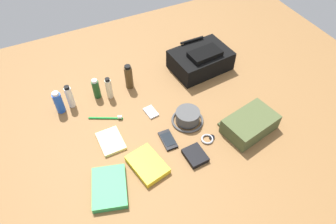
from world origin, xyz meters
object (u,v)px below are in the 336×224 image
Objects in this scene: lotion_bottle at (109,88)px; wristwatch at (208,139)px; notepad at (111,141)px; backpack at (201,60)px; paperback_novel at (109,188)px; wallet at (195,155)px; deodorant_spray at (59,102)px; travel_guidebook at (147,165)px; toothpaste_tube at (70,97)px; bucket_hat at (188,117)px; toothbrush at (108,118)px; toiletry_pouch at (249,124)px; cologne_bottle at (129,77)px; shampoo_bottle at (96,89)px; media_player at (151,112)px; cell_phone at (168,140)px.

lotion_bottle reaches higher than wristwatch.
backpack is at bearing 23.01° from notepad.
paperback_novel reaches higher than wallet.
deodorant_spray is 0.59m from travel_guidebook.
toothpaste_tube reaches higher than wallet.
bucket_hat is 1.02× the size of toothbrush.
toiletry_pouch is 0.70m from cologne_bottle.
bucket_hat is 0.71× the size of paperback_novel.
lotion_bottle is (0.06, -0.03, 0.01)m from shampoo_bottle.
lotion_bottle is 1.88× the size of wristwatch.
media_player is (-0.40, 0.32, -0.04)m from toiletry_pouch.
toiletry_pouch is 2.03× the size of toothpaste_tube.
notepad is (-0.03, -0.15, 0.00)m from toothbrush.
deodorant_spray is (-0.84, 0.02, 0.00)m from backpack.
shampoo_bottle is 0.19m from cologne_bottle.
wristwatch is at bearing 4.92° from paperback_novel.
deodorant_spray is 0.57× the size of paperback_novel.
toiletry_pouch is at bearing -19.91° from notepad.
wallet reaches higher than media_player.
cologne_bottle is 1.28× the size of cell_phone.
cologne_bottle is at bearing 77.23° from travel_guidebook.
toiletry_pouch is 0.76m from lotion_bottle.
toiletry_pouch reaches higher than bucket_hat.
toiletry_pouch is at bearing 1.02° from paperback_novel.
notepad is (-0.25, 0.11, 0.00)m from cell_phone.
backpack is 2.53× the size of toothpaste_tube.
paperback_novel reaches higher than cell_phone.
wristwatch is at bearing -55.93° from lotion_bottle.
toiletry_pouch is at bearing -43.61° from lotion_bottle.
lotion_bottle is 0.89× the size of notepad.
wristwatch is (-0.24, -0.49, -0.06)m from backpack.
media_player is 0.23m from toothbrush.
deodorant_spray is 0.65× the size of travel_guidebook.
deodorant_spray is (-0.57, 0.36, 0.03)m from bucket_hat.
shampoo_bottle is at bearing 88.84° from toothbrush.
wristwatch is at bearing -77.29° from bucket_hat.
toothpaste_tube reaches higher than paperback_novel.
travel_guidebook is (0.28, -0.52, -0.05)m from deodorant_spray.
media_player is at bearing -48.17° from shampoo_bottle.
travel_guidebook is 0.17m from cell_phone.
backpack is at bearing -3.25° from shampoo_bottle.
toothbrush is (-0.62, 0.38, -0.03)m from toiletry_pouch.
cologne_bottle is (-0.17, 0.37, 0.04)m from bucket_hat.
cell_phone is at bearing -45.30° from deodorant_spray.
wristwatch is 0.48m from notepad.
backpack is at bearing 64.26° from wristwatch.
wristwatch is (-0.22, 0.03, -0.04)m from toiletry_pouch.
wristwatch is 0.47× the size of notepad.
bucket_hat is 0.34m from travel_guidebook.
paperback_novel is 1.58× the size of notepad.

